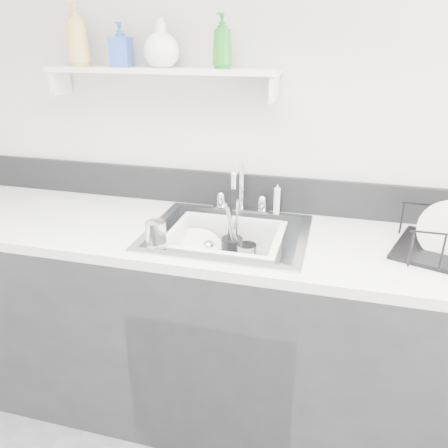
# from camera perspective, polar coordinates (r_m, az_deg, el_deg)

# --- Properties ---
(room_shell) EXTENTS (3.50, 3.00, 2.60)m
(room_shell) POSITION_cam_1_polar(r_m,az_deg,el_deg) (0.85, -14.65, 25.32)
(room_shell) COLOR silver
(room_shell) RESTS_ON ground
(counter_run) EXTENTS (3.20, 0.62, 0.92)m
(counter_run) POSITION_cam_1_polar(r_m,az_deg,el_deg) (1.99, 0.38, -13.34)
(counter_run) COLOR #242427
(counter_run) RESTS_ON ground
(backsplash) EXTENTS (3.20, 0.02, 0.16)m
(backsplash) POSITION_cam_1_polar(r_m,az_deg,el_deg) (2.00, 2.56, 4.33)
(backsplash) COLOR black
(backsplash) RESTS_ON counter_run
(sink) EXTENTS (0.64, 0.52, 0.20)m
(sink) POSITION_cam_1_polar(r_m,az_deg,el_deg) (1.79, 0.41, -3.80)
(sink) COLOR silver
(sink) RESTS_ON counter_run
(faucet) EXTENTS (0.26, 0.18, 0.23)m
(faucet) POSITION_cam_1_polar(r_m,az_deg,el_deg) (1.95, 2.22, 3.30)
(faucet) COLOR silver
(faucet) RESTS_ON counter_run
(side_sprayer) EXTENTS (0.03, 0.03, 0.14)m
(side_sprayer) POSITION_cam_1_polar(r_m,az_deg,el_deg) (1.93, 6.92, 3.23)
(side_sprayer) COLOR white
(side_sprayer) RESTS_ON counter_run
(wall_shelf) EXTENTS (1.00, 0.16, 0.12)m
(wall_shelf) POSITION_cam_1_polar(r_m,az_deg,el_deg) (1.93, -8.38, 19.02)
(wall_shelf) COLOR silver
(wall_shelf) RESTS_ON room_shell
(wash_tub) EXTENTS (0.55, 0.50, 0.18)m
(wash_tub) POSITION_cam_1_polar(r_m,az_deg,el_deg) (1.78, 0.17, -3.68)
(wash_tub) COLOR white
(wash_tub) RESTS_ON sink
(plate_stack) EXTENTS (0.28, 0.27, 0.11)m
(plate_stack) POSITION_cam_1_polar(r_m,az_deg,el_deg) (1.85, -3.44, -4.11)
(plate_stack) COLOR white
(plate_stack) RESTS_ON wash_tub
(utensil_cup) EXTENTS (0.09, 0.09, 0.30)m
(utensil_cup) POSITION_cam_1_polar(r_m,az_deg,el_deg) (1.83, 1.03, -3.22)
(utensil_cup) COLOR black
(utensil_cup) RESTS_ON wash_tub
(ladle) EXTENTS (0.25, 0.21, 0.07)m
(ladle) POSITION_cam_1_polar(r_m,az_deg,el_deg) (1.83, -0.82, -4.18)
(ladle) COLOR silver
(ladle) RESTS_ON wash_tub
(tumbler_in_tub) EXTENTS (0.10, 0.10, 0.11)m
(tumbler_in_tub) POSITION_cam_1_polar(r_m,az_deg,el_deg) (1.78, 2.97, -4.33)
(tumbler_in_tub) COLOR white
(tumbler_in_tub) RESTS_ON wash_tub
(tumbler_counter) EXTENTS (0.09, 0.09, 0.10)m
(tumbler_counter) POSITION_cam_1_polar(r_m,az_deg,el_deg) (1.63, -8.86, -1.43)
(tumbler_counter) COLOR white
(tumbler_counter) RESTS_ON counter_run
(bowl_small) EXTENTS (0.10, 0.10, 0.03)m
(bowl_small) POSITION_cam_1_polar(r_m,az_deg,el_deg) (1.72, 2.63, -6.92)
(bowl_small) COLOR white
(bowl_small) RESTS_ON wash_tub
(soap_bottle_a) EXTENTS (0.12, 0.12, 0.25)m
(soap_bottle_a) POSITION_cam_1_polar(r_m,az_deg,el_deg) (2.07, -18.69, 22.41)
(soap_bottle_a) COLOR #D8B55F
(soap_bottle_a) RESTS_ON wall_shelf
(soap_bottle_b) EXTENTS (0.08, 0.08, 0.17)m
(soap_bottle_b) POSITION_cam_1_polar(r_m,az_deg,el_deg) (1.98, -13.32, 21.83)
(soap_bottle_b) COLOR blue
(soap_bottle_b) RESTS_ON wall_shelf
(soap_bottle_c) EXTENTS (0.18, 0.18, 0.19)m
(soap_bottle_c) POSITION_cam_1_polar(r_m,az_deg,el_deg) (1.91, -8.20, 22.35)
(soap_bottle_c) COLOR white
(soap_bottle_c) RESTS_ON wall_shelf
(soap_bottle_d) EXTENTS (0.10, 0.10, 0.20)m
(soap_bottle_d) POSITION_cam_1_polar(r_m,az_deg,el_deg) (1.82, -0.23, 22.75)
(soap_bottle_d) COLOR #1B811C
(soap_bottle_d) RESTS_ON wall_shelf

